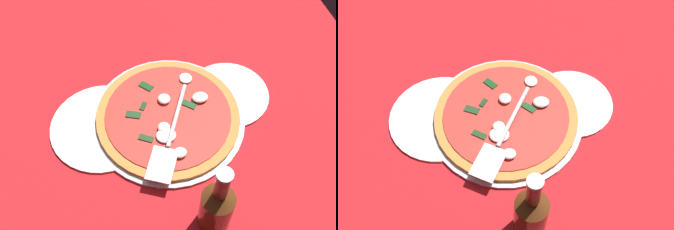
# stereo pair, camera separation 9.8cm
# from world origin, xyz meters

# --- Properties ---
(ground_plane) EXTENTS (1.10, 1.10, 0.01)m
(ground_plane) POSITION_xyz_m (0.00, 0.00, -0.00)
(ground_plane) COLOR red
(checker_pattern) EXTENTS (1.10, 1.10, 0.00)m
(checker_pattern) POSITION_xyz_m (0.00, 0.00, 0.00)
(checker_pattern) COLOR white
(checker_pattern) RESTS_ON ground_plane
(pizza_pan) EXTENTS (0.37, 0.37, 0.01)m
(pizza_pan) POSITION_xyz_m (0.02, 0.05, 0.01)
(pizza_pan) COLOR silver
(pizza_pan) RESTS_ON ground_plane
(dinner_plate_left) EXTENTS (0.20, 0.20, 0.01)m
(dinner_plate_left) POSITION_xyz_m (-0.15, 0.02, 0.01)
(dinner_plate_left) COLOR white
(dinner_plate_left) RESTS_ON ground_plane
(dinner_plate_right) EXTENTS (0.25, 0.25, 0.01)m
(dinner_plate_right) POSITION_xyz_m (0.17, 0.03, 0.01)
(dinner_plate_right) COLOR white
(dinner_plate_right) RESTS_ON ground_plane
(pizza) EXTENTS (0.35, 0.35, 0.03)m
(pizza) POSITION_xyz_m (0.01, 0.05, 0.02)
(pizza) COLOR #C67E38
(pizza) RESTS_ON pizza_pan
(pizza_server) EXTENTS (0.16, 0.25, 0.01)m
(pizza_server) POSITION_xyz_m (0.03, 0.12, 0.04)
(pizza_server) COLOR silver
(pizza_server) RESTS_ON pizza
(beer_bottle) EXTENTS (0.07, 0.07, 0.22)m
(beer_bottle) POSITION_xyz_m (-0.01, 0.32, 0.08)
(beer_bottle) COLOR #5A2E14
(beer_bottle) RESTS_ON ground_plane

